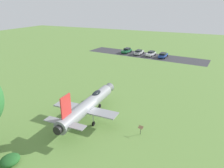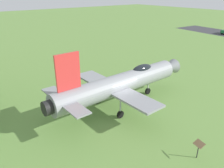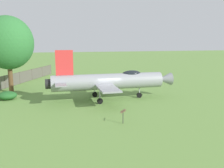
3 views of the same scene
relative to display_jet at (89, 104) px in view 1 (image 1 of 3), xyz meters
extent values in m
plane|color=#668E42|center=(0.37, 0.00, -2.07)|extent=(200.00, 200.00, 0.00)
cube|color=#38383D|center=(-39.99, -3.73, -2.07)|extent=(11.64, 38.03, 0.00)
cylinder|color=gray|center=(0.37, 0.00, -0.04)|extent=(12.15, 1.87, 1.72)
cone|color=gray|center=(-6.29, -0.08, -0.04)|extent=(1.62, 1.48, 1.46)
cylinder|color=black|center=(6.69, 0.08, -0.04)|extent=(0.61, 1.04, 1.03)
ellipsoid|color=black|center=(-2.29, -0.03, 0.69)|extent=(2.21, 0.93, 0.84)
cube|color=red|center=(4.98, 0.06, 2.11)|extent=(1.80, 0.16, 2.59)
cube|color=gray|center=(1.01, -2.71, -0.25)|extent=(1.91, 3.75, 0.16)
cube|color=gray|center=(0.95, 2.73, -0.25)|extent=(1.91, 3.75, 0.16)
cube|color=gray|center=(5.49, -1.69, 0.13)|extent=(1.12, 1.81, 0.10)
cube|color=gray|center=(5.45, 1.83, 0.13)|extent=(1.12, 1.81, 0.10)
cylinder|color=#A5A8AD|center=(-3.26, -0.04, -0.99)|extent=(0.12, 0.12, 1.56)
cylinder|color=black|center=(-3.26, -0.04, -1.77)|extent=(0.60, 0.19, 0.60)
cylinder|color=#A5A8AD|center=(1.61, -1.54, -0.99)|extent=(0.12, 0.12, 1.56)
cylinder|color=black|center=(1.61, -1.54, -1.77)|extent=(0.60, 0.19, 0.60)
cylinder|color=#A5A8AD|center=(1.57, 1.58, -0.99)|extent=(0.12, 0.12, 1.56)
cylinder|color=black|center=(1.57, 1.58, -1.77)|extent=(0.60, 0.19, 0.60)
ellipsoid|color=#235B26|center=(11.19, -2.53, -1.61)|extent=(2.04, 1.81, 0.93)
cylinder|color=#333333|center=(0.85, 7.82, -1.62)|extent=(0.06, 0.06, 0.90)
cube|color=olive|center=(0.85, 7.82, -1.05)|extent=(0.52, 0.67, 0.25)
cube|color=#23429E|center=(-39.41, 2.16, -1.45)|extent=(4.74, 2.08, 0.59)
cube|color=black|center=(-39.03, 2.14, -0.87)|extent=(2.50, 1.66, 0.57)
cylinder|color=black|center=(-40.99, 1.34, -1.75)|extent=(0.65, 0.26, 0.64)
cylinder|color=black|center=(-40.88, 3.15, -1.75)|extent=(0.65, 0.26, 0.64)
cylinder|color=black|center=(-37.93, 1.16, -1.75)|extent=(0.65, 0.26, 0.64)
cylinder|color=black|center=(-37.82, 2.98, -1.75)|extent=(0.65, 0.26, 0.64)
cube|color=silver|center=(-39.79, -1.70, -1.43)|extent=(4.57, 2.27, 0.64)
cube|color=black|center=(-40.13, -1.65, -0.87)|extent=(2.45, 1.73, 0.47)
cylinder|color=black|center=(-38.24, -1.03, -1.75)|extent=(0.66, 0.30, 0.64)
cylinder|color=black|center=(-38.46, -2.74, -1.75)|extent=(0.66, 0.30, 0.64)
cylinder|color=black|center=(-41.11, -0.66, -1.75)|extent=(0.66, 0.30, 0.64)
cylinder|color=black|center=(-41.33, -2.37, -1.75)|extent=(0.66, 0.30, 0.64)
cube|color=#B2B5BA|center=(-40.17, -5.57, -1.43)|extent=(4.62, 1.96, 0.65)
cube|color=black|center=(-39.81, -5.59, -0.84)|extent=(2.42, 1.58, 0.52)
cylinder|color=black|center=(-41.71, -6.39, -1.75)|extent=(0.65, 0.25, 0.64)
cylinder|color=black|center=(-41.63, -4.63, -1.75)|extent=(0.65, 0.25, 0.64)
cylinder|color=black|center=(-38.71, -6.52, -1.75)|extent=(0.65, 0.25, 0.64)
cylinder|color=black|center=(-38.63, -4.75, -1.75)|extent=(0.65, 0.25, 0.64)
cube|color=#1E6B3D|center=(-40.60, -9.95, -1.43)|extent=(4.55, 2.22, 0.64)
cube|color=black|center=(-40.95, -9.91, -0.82)|extent=(2.42, 1.72, 0.59)
cylinder|color=black|center=(-39.07, -9.21, -1.75)|extent=(0.66, 0.28, 0.64)
cylinder|color=black|center=(-39.25, -10.98, -1.75)|extent=(0.66, 0.28, 0.64)
cylinder|color=black|center=(-41.95, -8.91, -1.75)|extent=(0.66, 0.28, 0.64)
cylinder|color=black|center=(-42.13, -10.69, -1.75)|extent=(0.66, 0.28, 0.64)
camera|label=1|loc=(21.84, 13.65, 13.02)|focal=33.14mm
camera|label=2|loc=(11.23, 12.75, 7.23)|focal=35.10mm
camera|label=3|loc=(5.85, 25.52, 4.53)|focal=39.03mm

